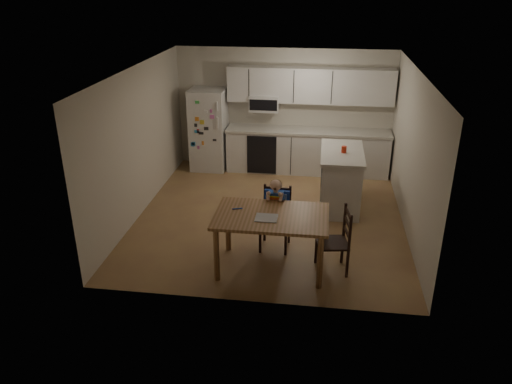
{
  "coord_description": "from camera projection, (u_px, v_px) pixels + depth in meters",
  "views": [
    {
      "loc": [
        0.81,
        -7.74,
        3.87
      ],
      "look_at": [
        -0.11,
        -1.06,
        0.9
      ],
      "focal_mm": 35.0,
      "sensor_mm": 36.0,
      "label": 1
    }
  ],
  "objects": [
    {
      "name": "chair_booster",
      "position": [
        276.0,
        206.0,
        7.44
      ],
      "size": [
        0.45,
        0.45,
        1.13
      ],
      "rotation": [
        0.0,
        0.0,
        -0.06
      ],
      "color": "black",
      "rests_on": "ground"
    },
    {
      "name": "toddler_spoon",
      "position": [
        237.0,
        209.0,
        6.98
      ],
      "size": [
        0.12,
        0.06,
        0.02
      ],
      "primitive_type": "cylinder",
      "rotation": [
        0.0,
        1.57,
        0.35
      ],
      "color": "#2346AF",
      "rests_on": "dining_table"
    },
    {
      "name": "dining_table",
      "position": [
        271.0,
        222.0,
        6.86
      ],
      "size": [
        1.56,
        1.0,
        0.84
      ],
      "color": "brown",
      "rests_on": "ground"
    },
    {
      "name": "chair_side",
      "position": [
        340.0,
        236.0,
        6.88
      ],
      "size": [
        0.48,
        0.48,
        0.95
      ],
      "rotation": [
        0.0,
        0.0,
        -1.41
      ],
      "color": "black",
      "rests_on": "ground"
    },
    {
      "name": "red_cup",
      "position": [
        344.0,
        149.0,
        8.57
      ],
      "size": [
        0.09,
        0.09,
        0.11
      ],
      "primitive_type": "cylinder",
      "color": "red",
      "rests_on": "kitchen_island"
    },
    {
      "name": "room",
      "position": [
        274.0,
        138.0,
        8.61
      ],
      "size": [
        4.52,
        5.01,
        2.51
      ],
      "color": "#8B6042",
      "rests_on": "ground"
    },
    {
      "name": "kitchen_run",
      "position": [
        307.0,
        131.0,
        10.29
      ],
      "size": [
        3.37,
        0.62,
        2.15
      ],
      "color": "silver",
      "rests_on": "ground"
    },
    {
      "name": "refrigerator",
      "position": [
        209.0,
        130.0,
        10.48
      ],
      "size": [
        0.72,
        0.7,
        1.7
      ],
      "primitive_type": "cube",
      "color": "silver",
      "rests_on": "ground"
    },
    {
      "name": "kitchen_island",
      "position": [
        340.0,
        179.0,
        8.84
      ],
      "size": [
        0.73,
        1.4,
        1.03
      ],
      "color": "silver",
      "rests_on": "ground"
    },
    {
      "name": "napkin",
      "position": [
        266.0,
        218.0,
        6.72
      ],
      "size": [
        0.3,
        0.26,
        0.01
      ],
      "primitive_type": "cube",
      "color": "#B5B5BA",
      "rests_on": "dining_table"
    }
  ]
}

